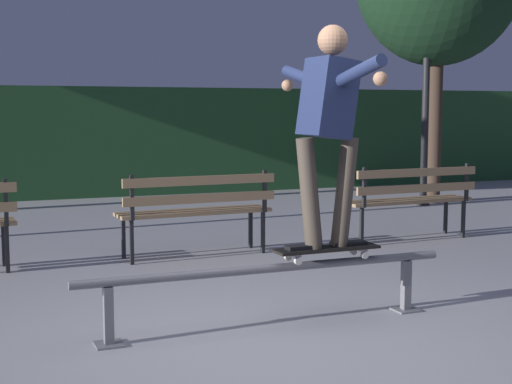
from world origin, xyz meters
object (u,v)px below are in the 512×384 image
at_px(skateboarder, 328,117).
at_px(park_bench_left_center, 197,205).
at_px(grind_rail, 269,278).
at_px(skateboard, 327,249).
at_px(lamp_post_right, 427,46).
at_px(park_bench_right_center, 411,195).

bearing_deg(skateboarder, park_bench_left_center, 94.28).
bearing_deg(park_bench_left_center, grind_rail, -95.84).
xyz_separation_m(skateboard, lamp_post_right, (4.36, 5.15, 1.97)).
xyz_separation_m(skateboard, park_bench_right_center, (2.37, 2.51, 0.02)).
distance_m(skateboard, skateboarder, 0.94).
height_order(grind_rail, skateboard, skateboard).
xyz_separation_m(grind_rail, park_bench_right_center, (2.81, 2.51, 0.20)).
bearing_deg(skateboard, grind_rail, -180.00).
height_order(skateboarder, park_bench_left_center, skateboarder).
height_order(skateboard, park_bench_left_center, park_bench_left_center).
relative_size(skateboarder, park_bench_right_center, 0.96).
distance_m(grind_rail, lamp_post_right, 7.36).
bearing_deg(skateboard, park_bench_right_center, 46.67).
xyz_separation_m(skateboarder, lamp_post_right, (4.36, 5.15, 1.03)).
bearing_deg(park_bench_right_center, skateboarder, -133.30).
distance_m(park_bench_left_center, lamp_post_right, 5.61).
xyz_separation_m(skateboarder, park_bench_right_center, (2.36, 2.51, -0.91)).
bearing_deg(lamp_post_right, skateboarder, -130.24).
bearing_deg(skateboarder, skateboard, -178.68).
distance_m(grind_rail, skateboard, 0.47).
bearing_deg(lamp_post_right, grind_rail, -133.00).
distance_m(skateboard, park_bench_right_center, 3.45).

